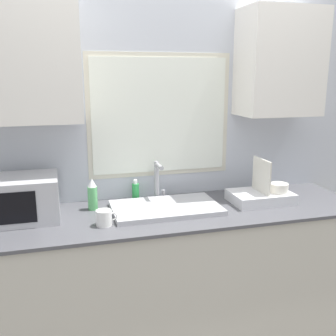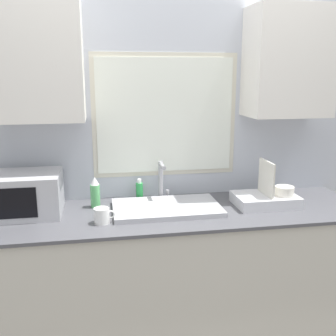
{
  "view_description": "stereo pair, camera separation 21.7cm",
  "coord_description": "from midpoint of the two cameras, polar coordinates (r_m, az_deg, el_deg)",
  "views": [
    {
      "loc": [
        -0.65,
        -1.87,
        1.75
      ],
      "look_at": [
        -0.05,
        0.3,
        1.21
      ],
      "focal_mm": 42.0,
      "sensor_mm": 36.0,
      "label": 1
    },
    {
      "loc": [
        -0.44,
        -1.92,
        1.75
      ],
      "look_at": [
        -0.05,
        0.3,
        1.21
      ],
      "focal_mm": 42.0,
      "sensor_mm": 36.0,
      "label": 2
    }
  ],
  "objects": [
    {
      "name": "spray_bottle",
      "position": [
        2.49,
        -8.09,
        -3.59
      ],
      "size": [
        0.06,
        0.06,
        0.2
      ],
      "color": "#59B266",
      "rests_on": "countertop"
    },
    {
      "name": "soap_bottle",
      "position": [
        2.62,
        -1.81,
        -3.32
      ],
      "size": [
        0.05,
        0.05,
        0.14
      ],
      "color": "#268C3F",
      "rests_on": "countertop"
    },
    {
      "name": "faucet",
      "position": [
        2.6,
        1.47,
        -1.49
      ],
      "size": [
        0.08,
        0.15,
        0.26
      ],
      "color": "#99999E",
      "rests_on": "countertop"
    },
    {
      "name": "sink_basin",
      "position": [
        2.44,
        2.35,
        -5.82
      ],
      "size": [
        0.66,
        0.4,
        0.03
      ],
      "color": "#B2B2B7",
      "rests_on": "countertop"
    },
    {
      "name": "countertop",
      "position": [
        2.63,
        3.35,
        -15.81
      ],
      "size": [
        2.42,
        0.69,
        0.93
      ],
      "color": "beige",
      "rests_on": "ground_plane"
    },
    {
      "name": "wall_back",
      "position": [
        2.63,
        2.01,
        5.91
      ],
      "size": [
        6.0,
        0.38,
        2.6
      ],
      "color": "silver",
      "rests_on": "ground_plane"
    },
    {
      "name": "dish_rack",
      "position": [
        2.62,
        16.51,
        -4.17
      ],
      "size": [
        0.39,
        0.27,
        0.29
      ],
      "color": "silver",
      "rests_on": "countertop"
    },
    {
      "name": "microwave",
      "position": [
        2.45,
        -18.28,
        -3.66
      ],
      "size": [
        0.47,
        0.35,
        0.25
      ],
      "color": "#B2B2B7",
      "rests_on": "countertop"
    },
    {
      "name": "mug_near_sink",
      "position": [
        2.23,
        -6.81,
        -6.93
      ],
      "size": [
        0.12,
        0.09,
        0.09
      ],
      "color": "white",
      "rests_on": "countertop"
    }
  ]
}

